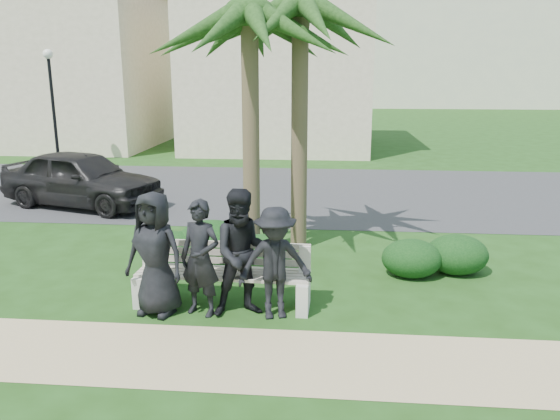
% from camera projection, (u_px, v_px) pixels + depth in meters
% --- Properties ---
extents(ground, '(160.00, 160.00, 0.00)m').
position_uv_depth(ground, '(242.00, 299.00, 8.62)').
color(ground, '#1D3E11').
rests_on(ground, ground).
extents(footpath, '(30.00, 1.60, 0.01)m').
position_uv_depth(footpath, '(220.00, 357.00, 6.88)').
color(footpath, tan).
rests_on(footpath, ground).
extents(asphalt_street, '(160.00, 8.00, 0.01)m').
position_uv_depth(asphalt_street, '(284.00, 191.00, 16.34)').
color(asphalt_street, '#2D2D30').
rests_on(asphalt_street, ground).
extents(stucco_bldg_left, '(10.40, 8.40, 7.30)m').
position_uv_depth(stucco_bldg_left, '(51.00, 68.00, 26.11)').
color(stucco_bldg_left, beige).
rests_on(stucco_bldg_left, ground).
extents(stucco_bldg_right, '(8.40, 8.40, 7.30)m').
position_uv_depth(stucco_bldg_right, '(280.00, 67.00, 25.17)').
color(stucco_bldg_right, beige).
rests_on(stucco_bldg_right, ground).
extents(street_lamp, '(0.36, 0.36, 4.29)m').
position_uv_depth(street_lamp, '(51.00, 87.00, 20.24)').
color(street_lamp, black).
rests_on(street_lamp, ground).
extents(park_bench, '(2.67, 0.69, 0.93)m').
position_uv_depth(park_bench, '(223.00, 279.00, 8.32)').
color(park_bench, '#AFA193').
rests_on(park_bench, ground).
extents(man_a, '(1.02, 0.79, 1.84)m').
position_uv_depth(man_a, '(155.00, 254.00, 7.92)').
color(man_a, black).
rests_on(man_a, ground).
extents(man_b, '(0.73, 0.59, 1.73)m').
position_uv_depth(man_b, '(200.00, 258.00, 7.90)').
color(man_b, black).
rests_on(man_b, ground).
extents(man_c, '(1.09, 0.95, 1.89)m').
position_uv_depth(man_c, '(244.00, 253.00, 7.87)').
color(man_c, black).
rests_on(man_c, ground).
extents(man_d, '(1.19, 0.86, 1.66)m').
position_uv_depth(man_d, '(275.00, 263.00, 7.80)').
color(man_d, black).
rests_on(man_d, ground).
extents(hedge_b, '(1.09, 0.90, 0.71)m').
position_uv_depth(hedge_b, '(175.00, 249.00, 9.90)').
color(hedge_b, black).
rests_on(hedge_b, ground).
extents(hedge_c, '(1.35, 1.11, 0.88)m').
position_uv_depth(hedge_c, '(212.00, 242.00, 10.03)').
color(hedge_c, black).
rests_on(hedge_c, ground).
extents(hedge_d, '(1.08, 0.89, 0.71)m').
position_uv_depth(hedge_d, '(262.00, 253.00, 9.72)').
color(hedge_d, black).
rests_on(hedge_d, ground).
extents(hedge_e, '(1.04, 0.86, 0.68)m').
position_uv_depth(hedge_e, '(412.00, 257.00, 9.53)').
color(hedge_e, black).
rests_on(hedge_e, ground).
extents(hedge_f, '(1.10, 0.91, 0.72)m').
position_uv_depth(hedge_f, '(457.00, 253.00, 9.68)').
color(hedge_f, black).
rests_on(hedge_f, ground).
extents(palm_left, '(3.00, 3.00, 5.42)m').
position_uv_depth(palm_left, '(249.00, 15.00, 9.66)').
color(palm_left, brown).
rests_on(palm_left, ground).
extents(palm_right, '(3.00, 3.00, 5.61)m').
position_uv_depth(palm_right, '(300.00, 7.00, 10.03)').
color(palm_right, brown).
rests_on(palm_right, ground).
extents(car_a, '(4.72, 2.97, 1.50)m').
position_uv_depth(car_a, '(81.00, 179.00, 14.38)').
color(car_a, black).
rests_on(car_a, ground).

